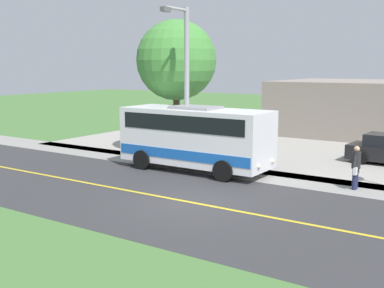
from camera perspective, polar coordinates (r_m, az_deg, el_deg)
name	(u,v)px	position (r m, az deg, el deg)	size (l,w,h in m)	color
ground_plane	(192,203)	(16.81, 0.02, -7.04)	(120.00, 120.00, 0.00)	#477238
road_surface	(192,203)	(16.80, 0.02, -7.03)	(8.00, 100.00, 0.01)	#333335
sidewalk	(257,175)	(21.20, 7.81, -3.67)	(2.40, 100.00, 0.01)	gray
parking_lot_surface	(368,156)	(26.93, 20.32, -1.39)	(14.00, 36.00, 0.01)	#9E9991
road_centre_line	(192,203)	(16.80, 0.02, -7.01)	(0.16, 100.00, 0.00)	gold
shuttle_bus_front	(196,135)	(21.67, 0.44, 1.05)	(2.71, 7.08, 2.95)	white
pedestrian_with_bags	(356,166)	(19.46, 19.02, -2.53)	(0.72, 0.34, 1.70)	#1E2347
street_light_pole	(185,80)	(22.19, -0.83, 7.64)	(1.97, 0.24, 7.37)	#9E9EA3
tree_curbside	(176,61)	(25.57, -1.89, 9.95)	(4.24, 4.24, 7.16)	brown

